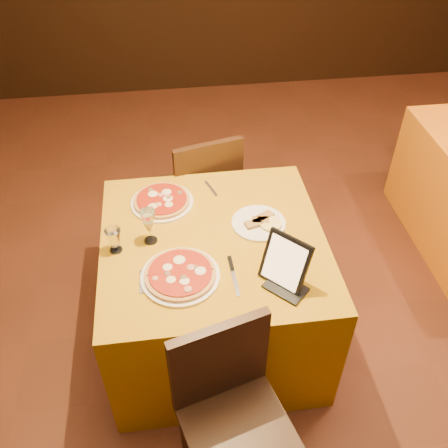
{
  "coord_description": "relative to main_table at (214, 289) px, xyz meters",
  "views": [
    {
      "loc": [
        -0.6,
        -1.39,
        2.43
      ],
      "look_at": [
        -0.36,
        0.36,
        0.86
      ],
      "focal_mm": 40.0,
      "sensor_mm": 36.0,
      "label": 1
    }
  ],
  "objects": [
    {
      "name": "chair_main_far",
      "position": [
        -0.0,
        0.79,
        0.08
      ],
      "size": [
        0.46,
        0.46,
        0.91
      ],
      "primitive_type": null,
      "rotation": [
        0.0,
        0.0,
        3.38
      ],
      "color": "black",
      "rests_on": "floor"
    },
    {
      "name": "tablet",
      "position": [
        0.28,
        -0.31,
        0.49
      ],
      "size": [
        0.22,
        0.22,
        0.24
      ],
      "primitive_type": "cube",
      "rotation": [
        -0.35,
        0.0,
        -0.8
      ],
      "color": "black",
      "rests_on": "main_table"
    },
    {
      "name": "cutlet_dish",
      "position": [
        0.24,
        0.08,
        0.39
      ],
      "size": [
        0.27,
        0.27,
        0.03
      ],
      "rotation": [
        0.0,
        0.0,
        -0.3
      ],
      "color": "white",
      "rests_on": "main_table"
    },
    {
      "name": "chair_main_near",
      "position": [
        -0.0,
        -0.83,
        0.08
      ],
      "size": [
        0.56,
        0.56,
        0.91
      ],
      "primitive_type": null,
      "rotation": [
        0.0,
        0.0,
        0.28
      ],
      "color": "black",
      "rests_on": "floor"
    },
    {
      "name": "fork_near",
      "position": [
        -0.35,
        -0.24,
        0.38
      ],
      "size": [
        0.02,
        0.14,
        0.01
      ],
      "primitive_type": "cube",
      "rotation": [
        0.0,
        0.0,
        1.55
      ],
      "color": "#A6A4AB",
      "rests_on": "main_table"
    },
    {
      "name": "pizza_near",
      "position": [
        -0.18,
        -0.23,
        0.39
      ],
      "size": [
        0.36,
        0.36,
        0.03
      ],
      "rotation": [
        0.0,
        0.0,
        0.39
      ],
      "color": "white",
      "rests_on": "main_table"
    },
    {
      "name": "floor",
      "position": [
        0.41,
        -0.38,
        -0.38
      ],
      "size": [
        6.0,
        7.0,
        0.01
      ],
      "primitive_type": "cube",
      "color": "#5E2D19",
      "rests_on": "ground"
    },
    {
      "name": "pizza_far",
      "position": [
        -0.24,
        0.31,
        0.39
      ],
      "size": [
        0.33,
        0.33,
        0.03
      ],
      "rotation": [
        0.0,
        0.0,
        0.18
      ],
      "color": "white",
      "rests_on": "main_table"
    },
    {
      "name": "knife",
      "position": [
        0.06,
        -0.27,
        0.38
      ],
      "size": [
        0.03,
        0.22,
        0.01
      ],
      "primitive_type": "cube",
      "rotation": [
        0.0,
        0.0,
        1.61
      ],
      "color": "#BCBBC3",
      "rests_on": "main_table"
    },
    {
      "name": "fork_far",
      "position": [
        0.03,
        0.4,
        0.38
      ],
      "size": [
        0.06,
        0.15,
        0.01
      ],
      "primitive_type": "cube",
      "rotation": [
        0.0,
        0.0,
        1.9
      ],
      "color": "silver",
      "rests_on": "main_table"
    },
    {
      "name": "wine_glass",
      "position": [
        -0.3,
        0.03,
        0.47
      ],
      "size": [
        0.08,
        0.08,
        0.19
      ],
      "primitive_type": null,
      "rotation": [
        0.0,
        0.0,
        -0.15
      ],
      "color": "#FDFF90",
      "rests_on": "main_table"
    },
    {
      "name": "main_table",
      "position": [
        0.0,
        0.0,
        0.0
      ],
      "size": [
        1.1,
        1.1,
        0.75
      ],
      "primitive_type": "cube",
      "color": "#B7810B",
      "rests_on": "floor"
    },
    {
      "name": "water_glass",
      "position": [
        -0.47,
        -0.02,
        0.44
      ],
      "size": [
        0.08,
        0.08,
        0.13
      ],
      "primitive_type": null,
      "rotation": [
        0.0,
        0.0,
        -0.08
      ],
      "color": "white",
      "rests_on": "main_table"
    }
  ]
}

